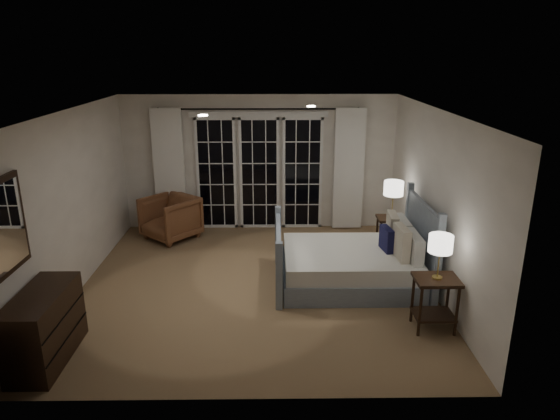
{
  "coord_description": "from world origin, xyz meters",
  "views": [
    {
      "loc": [
        0.26,
        -6.58,
        3.26
      ],
      "look_at": [
        0.35,
        0.27,
        1.05
      ],
      "focal_mm": 32.0,
      "sensor_mm": 36.0,
      "label": 1
    }
  ],
  "objects_px": {
    "armchair": "(170,218)",
    "lamp_right": "(394,189)",
    "nightstand_left": "(435,295)",
    "nightstand_right": "(391,229)",
    "dresser": "(44,327)",
    "bed": "(354,263)",
    "lamp_left": "(441,244)"
  },
  "relations": [
    {
      "from": "nightstand_right",
      "to": "armchair",
      "type": "distance_m",
      "value": 3.87
    },
    {
      "from": "bed",
      "to": "lamp_left",
      "type": "relative_size",
      "value": 3.86
    },
    {
      "from": "bed",
      "to": "dresser",
      "type": "relative_size",
      "value": 1.87
    },
    {
      "from": "nightstand_left",
      "to": "nightstand_right",
      "type": "height_order",
      "value": "nightstand_left"
    },
    {
      "from": "lamp_left",
      "to": "bed",
      "type": "bearing_deg",
      "value": 121.79
    },
    {
      "from": "nightstand_left",
      "to": "armchair",
      "type": "bearing_deg",
      "value": 140.56
    },
    {
      "from": "nightstand_right",
      "to": "lamp_left",
      "type": "bearing_deg",
      "value": -90.48
    },
    {
      "from": "nightstand_right",
      "to": "armchair",
      "type": "height_order",
      "value": "armchair"
    },
    {
      "from": "nightstand_left",
      "to": "lamp_right",
      "type": "bearing_deg",
      "value": 89.52
    },
    {
      "from": "bed",
      "to": "nightstand_left",
      "type": "xyz_separation_m",
      "value": [
        0.78,
        -1.26,
        0.13
      ]
    },
    {
      "from": "armchair",
      "to": "bed",
      "type": "bearing_deg",
      "value": 8.94
    },
    {
      "from": "armchair",
      "to": "dresser",
      "type": "distance_m",
      "value": 3.75
    },
    {
      "from": "bed",
      "to": "dresser",
      "type": "bearing_deg",
      "value": -153.32
    },
    {
      "from": "bed",
      "to": "armchair",
      "type": "distance_m",
      "value": 3.54
    },
    {
      "from": "lamp_left",
      "to": "armchair",
      "type": "xyz_separation_m",
      "value": [
        -3.79,
        3.12,
        -0.72
      ]
    },
    {
      "from": "nightstand_left",
      "to": "nightstand_right",
      "type": "relative_size",
      "value": 1.11
    },
    {
      "from": "lamp_left",
      "to": "dresser",
      "type": "relative_size",
      "value": 0.48
    },
    {
      "from": "bed",
      "to": "armchair",
      "type": "relative_size",
      "value": 2.47
    },
    {
      "from": "bed",
      "to": "lamp_left",
      "type": "distance_m",
      "value": 1.68
    },
    {
      "from": "nightstand_left",
      "to": "armchair",
      "type": "height_order",
      "value": "armchair"
    },
    {
      "from": "nightstand_right",
      "to": "armchair",
      "type": "relative_size",
      "value": 0.71
    },
    {
      "from": "bed",
      "to": "nightstand_right",
      "type": "height_order",
      "value": "bed"
    },
    {
      "from": "lamp_left",
      "to": "dresser",
      "type": "xyz_separation_m",
      "value": [
        -4.43,
        -0.58,
        -0.71
      ]
    },
    {
      "from": "nightstand_left",
      "to": "nightstand_right",
      "type": "xyz_separation_m",
      "value": [
        0.02,
        2.45,
        -0.05
      ]
    },
    {
      "from": "armchair",
      "to": "dresser",
      "type": "relative_size",
      "value": 0.76
    },
    {
      "from": "nightstand_left",
      "to": "dresser",
      "type": "distance_m",
      "value": 4.47
    },
    {
      "from": "lamp_right",
      "to": "armchair",
      "type": "bearing_deg",
      "value": 170.11
    },
    {
      "from": "bed",
      "to": "dresser",
      "type": "xyz_separation_m",
      "value": [
        -3.65,
        -1.83,
        0.08
      ]
    },
    {
      "from": "lamp_right",
      "to": "dresser",
      "type": "relative_size",
      "value": 0.55
    },
    {
      "from": "nightstand_left",
      "to": "lamp_left",
      "type": "distance_m",
      "value": 0.66
    },
    {
      "from": "armchair",
      "to": "lamp_right",
      "type": "bearing_deg",
      "value": 30.76
    },
    {
      "from": "nightstand_right",
      "to": "armchair",
      "type": "bearing_deg",
      "value": 170.11
    }
  ]
}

